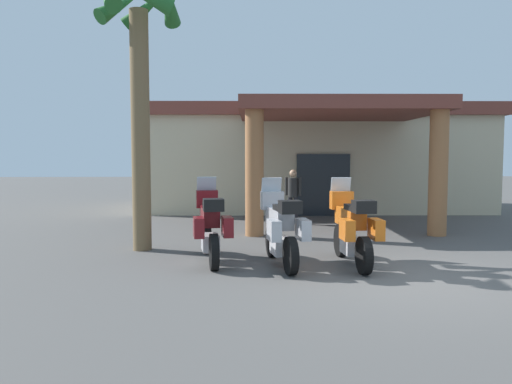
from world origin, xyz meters
TOP-DOWN VIEW (x-y plane):
  - ground_plane at (0.00, 0.00)m, footprint 80.00×80.00m
  - motel_building at (0.06, 11.12)m, footprint 12.80×10.19m
  - motorcycle_maroon at (-3.40, 1.52)m, footprint 0.81×2.21m
  - motorcycle_silver at (-2.07, 1.12)m, footprint 0.81×2.21m
  - motorcycle_orange at (-0.74, 1.13)m, footprint 0.72×2.21m
  - pedestrian at (-1.23, 6.77)m, footprint 0.47×0.32m
  - palm_tree_roadside at (-4.96, 2.79)m, footprint 1.89×1.98m

SIDE VIEW (x-z plane):
  - ground_plane at x=0.00m, z-range 0.00..0.00m
  - motorcycle_maroon at x=-3.40m, z-range -0.11..1.50m
  - motorcycle_silver at x=-2.07m, z-range -0.11..1.50m
  - motorcycle_orange at x=-0.74m, z-range -0.11..1.50m
  - pedestrian at x=-1.23m, z-range 0.12..1.75m
  - motel_building at x=0.06m, z-range 0.07..3.92m
  - palm_tree_roadside at x=-4.96m, z-range 1.01..6.89m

